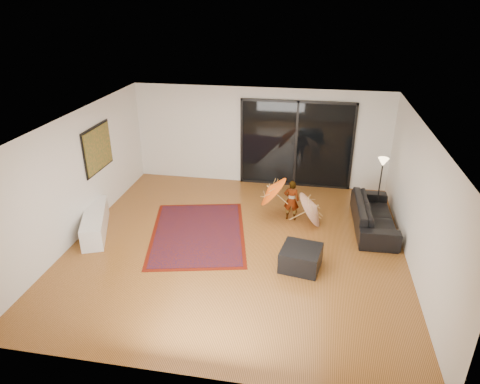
% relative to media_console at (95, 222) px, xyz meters
% --- Properties ---
extents(floor, '(7.00, 7.00, 0.00)m').
position_rel_media_console_xyz_m(floor, '(3.25, -0.03, -0.25)').
color(floor, '#A6642D').
rests_on(floor, ground).
extents(ceiling, '(7.00, 7.00, 0.00)m').
position_rel_media_console_xyz_m(ceiling, '(3.25, -0.03, 2.45)').
color(ceiling, white).
rests_on(ceiling, wall_back).
extents(wall_back, '(7.00, 0.00, 7.00)m').
position_rel_media_console_xyz_m(wall_back, '(3.25, 3.47, 1.10)').
color(wall_back, silver).
rests_on(wall_back, floor).
extents(wall_front, '(7.00, 0.00, 7.00)m').
position_rel_media_console_xyz_m(wall_front, '(3.25, -3.53, 1.10)').
color(wall_front, silver).
rests_on(wall_front, floor).
extents(wall_left, '(0.00, 7.00, 7.00)m').
position_rel_media_console_xyz_m(wall_left, '(-0.25, -0.03, 1.10)').
color(wall_left, silver).
rests_on(wall_left, floor).
extents(wall_right, '(0.00, 7.00, 7.00)m').
position_rel_media_console_xyz_m(wall_right, '(6.75, -0.03, 1.10)').
color(wall_right, silver).
rests_on(wall_right, floor).
extents(sliding_door, '(3.06, 0.07, 2.40)m').
position_rel_media_console_xyz_m(sliding_door, '(4.25, 3.44, 0.95)').
color(sliding_door, black).
rests_on(sliding_door, wall_back).
extents(painting, '(0.04, 1.28, 1.08)m').
position_rel_media_console_xyz_m(painting, '(-0.21, 0.97, 1.40)').
color(painting, black).
rests_on(painting, wall_left).
extents(media_console, '(1.08, 1.82, 0.49)m').
position_rel_media_console_xyz_m(media_console, '(0.00, 0.00, 0.00)').
color(media_console, white).
rests_on(media_console, floor).
extents(speaker, '(0.31, 0.31, 0.28)m').
position_rel_media_console_xyz_m(speaker, '(0.00, -0.29, -0.10)').
color(speaker, '#424244').
rests_on(speaker, floor).
extents(persian_rug, '(2.65, 3.27, 0.02)m').
position_rel_media_console_xyz_m(persian_rug, '(2.29, 0.33, -0.24)').
color(persian_rug, '#561107').
rests_on(persian_rug, floor).
extents(sofa, '(0.91, 2.21, 0.64)m').
position_rel_media_console_xyz_m(sofa, '(6.20, 1.31, 0.07)').
color(sofa, black).
rests_on(sofa, floor).
extents(ottoman, '(0.86, 0.86, 0.43)m').
position_rel_media_console_xyz_m(ottoman, '(4.63, -0.57, -0.03)').
color(ottoman, black).
rests_on(ottoman, floor).
extents(floor_lamp, '(0.25, 0.25, 1.44)m').
position_rel_media_console_xyz_m(floor_lamp, '(6.35, 2.06, 0.89)').
color(floor_lamp, black).
rests_on(floor_lamp, floor).
extents(child, '(0.37, 0.25, 1.00)m').
position_rel_media_console_xyz_m(child, '(4.30, 1.40, 0.25)').
color(child, '#999999').
rests_on(child, floor).
extents(parasol_orange, '(0.68, 0.85, 0.89)m').
position_rel_media_console_xyz_m(parasol_orange, '(3.75, 1.35, 0.49)').
color(parasol_orange, '#EB520C').
rests_on(parasol_orange, child).
extents(parasol_white, '(0.66, 0.89, 0.96)m').
position_rel_media_console_xyz_m(parasol_white, '(4.90, 1.25, 0.26)').
color(parasol_white, silver).
rests_on(parasol_white, floor).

